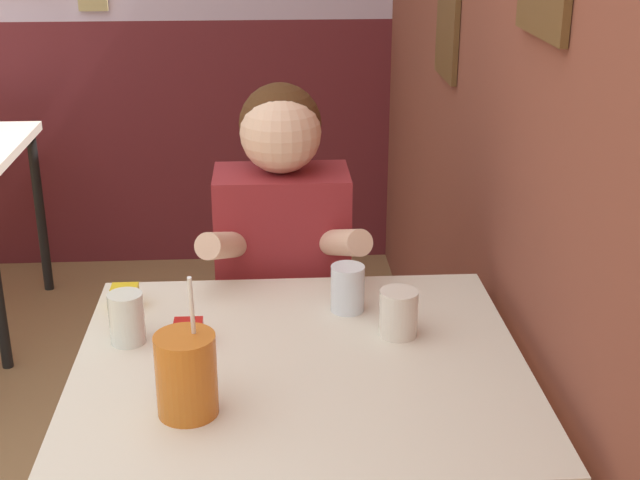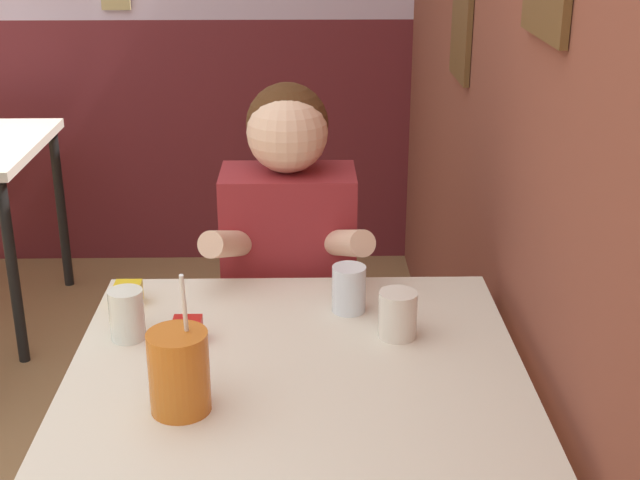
{
  "view_description": "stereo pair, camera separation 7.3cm",
  "coord_description": "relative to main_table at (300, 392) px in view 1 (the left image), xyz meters",
  "views": [
    {
      "loc": [
        0.9,
        -1.22,
        1.62
      ],
      "look_at": [
        1.01,
        0.52,
        0.93
      ],
      "focal_mm": 50.0,
      "sensor_mm": 36.0,
      "label": 1
    },
    {
      "loc": [
        0.97,
        -1.22,
        1.62
      ],
      "look_at": [
        1.01,
        0.52,
        0.93
      ],
      "focal_mm": 50.0,
      "sensor_mm": 36.0,
      "label": 2
    }
  ],
  "objects": [
    {
      "name": "main_table",
      "position": [
        0.0,
        0.0,
        0.0
      ],
      "size": [
        0.91,
        0.82,
        0.74
      ],
      "color": "beige",
      "rests_on": "ground_plane"
    },
    {
      "name": "person_seated",
      "position": [
        -0.02,
        0.56,
        -0.04
      ],
      "size": [
        0.42,
        0.4,
        1.18
      ],
      "color": "maroon",
      "rests_on": "ground_plane"
    },
    {
      "name": "cocktail_pitcher",
      "position": [
        -0.21,
        -0.18,
        0.15
      ],
      "size": [
        0.11,
        0.11,
        0.27
      ],
      "color": "#C6661E",
      "rests_on": "main_table"
    },
    {
      "name": "glass_near_pitcher",
      "position": [
        0.12,
        0.23,
        0.12
      ],
      "size": [
        0.08,
        0.08,
        0.11
      ],
      "color": "silver",
      "rests_on": "main_table"
    },
    {
      "name": "glass_center",
      "position": [
        -0.36,
        0.11,
        0.13
      ],
      "size": [
        0.07,
        0.07,
        0.11
      ],
      "color": "silver",
      "rests_on": "main_table"
    },
    {
      "name": "glass_far_side",
      "position": [
        0.21,
        0.1,
        0.12
      ],
      "size": [
        0.08,
        0.08,
        0.1
      ],
      "color": "silver",
      "rests_on": "main_table"
    },
    {
      "name": "condiment_ketchup",
      "position": [
        -0.23,
        0.09,
        0.1
      ],
      "size": [
        0.06,
        0.04,
        0.05
      ],
      "color": "#B7140F",
      "rests_on": "main_table"
    },
    {
      "name": "condiment_mustard",
      "position": [
        -0.39,
        0.28,
        0.1
      ],
      "size": [
        0.06,
        0.04,
        0.05
      ],
      "color": "yellow",
      "rests_on": "main_table"
    }
  ]
}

